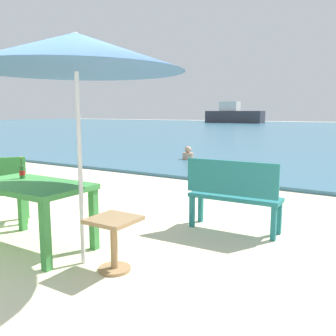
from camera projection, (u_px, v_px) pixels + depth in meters
The scene contains 8 objects.
ground_plane at pixel (29, 264), 3.79m from camera, with size 120.00×120.00×0.00m, color beige.
picnic_table_green at pixel (30, 193), 4.16m from camera, with size 1.40×0.80×0.76m.
beer_bottle_amber at pixel (22, 171), 4.41m from camera, with size 0.07×0.07×0.26m.
patio_umbrella at pixel (76, 52), 3.49m from camera, with size 2.10×2.10×2.30m.
side_table_wood at pixel (114, 236), 3.59m from camera, with size 0.44×0.44×0.54m.
bench_teal_center at pixel (233, 191), 4.73m from camera, with size 1.21×0.41×0.95m.
swimmer_person at pixel (188, 154), 11.53m from camera, with size 0.34×0.34×0.41m.
boat_ferry at pixel (234, 115), 49.58m from camera, with size 7.79×2.12×2.83m.
Camera 1 is at (3.13, -2.28, 1.56)m, focal length 39.24 mm.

